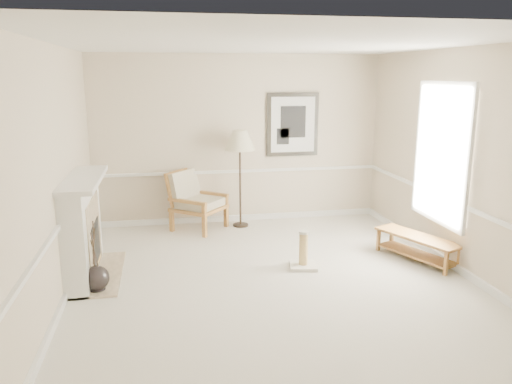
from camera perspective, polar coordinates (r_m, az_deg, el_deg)
ground at (r=6.45m, az=1.87°, el=-10.06°), size 5.50×5.50×0.00m
room at (r=6.07m, az=3.13°, el=6.74°), size 5.04×5.54×2.92m
fireplace at (r=6.74m, az=-19.14°, el=-3.96°), size 0.64×1.64×1.31m
floor_vase at (r=6.36m, az=-17.77°, el=-9.45°), size 0.31×0.31×0.90m
armchair at (r=8.46m, az=-7.18°, el=-0.64°), size 1.09×1.08×0.99m
floor_lamp at (r=8.35m, az=-1.85°, el=5.61°), size 0.64×0.64×1.65m
bench at (r=7.38m, az=17.93°, el=-5.67°), size 0.85×1.30×0.36m
scratching_post at (r=6.83m, az=5.43°, el=-7.29°), size 0.42×0.42×0.52m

